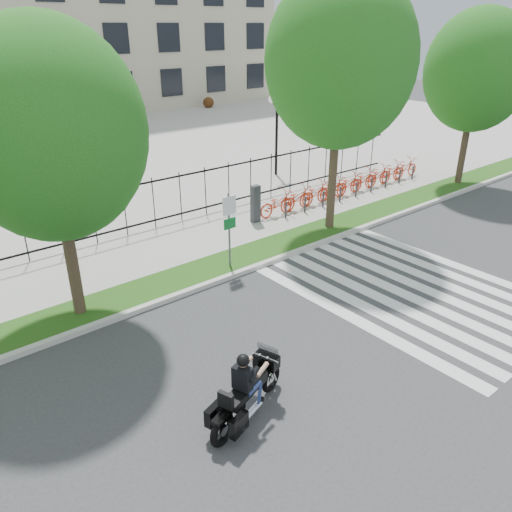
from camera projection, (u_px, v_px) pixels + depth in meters
ground at (296, 348)px, 12.52m from camera, size 120.00×120.00×0.00m
curb at (204, 286)px, 15.35m from camera, size 60.00×0.20×0.15m
grass_verge at (189, 276)px, 15.95m from camera, size 60.00×1.50×0.15m
sidewalk at (151, 251)px, 17.69m from camera, size 60.00×3.50×0.15m
plaza at (8, 159)px, 29.97m from camera, size 80.00×34.00×0.10m
crosswalk_stripes at (409, 289)px, 15.30m from camera, size 5.70×8.00×0.01m
iron_fence at (125, 210)px, 18.46m from camera, size 30.00×0.06×2.00m
lamp_post_right at (277, 115)px, 25.32m from camera, size 1.06×0.70×4.25m
street_tree_1 at (50, 132)px, 11.79m from camera, size 4.63×4.63×7.59m
street_tree_2 at (340, 61)px, 17.12m from camera, size 5.26×5.26×9.13m
street_tree_3 at (477, 71)px, 22.93m from camera, size 4.81×4.81×8.06m
bike_share_station at (347, 184)px, 23.14m from camera, size 11.13×0.87×1.50m
sign_pole_regulatory at (229, 221)px, 15.79m from camera, size 0.50×0.09×2.50m
motorcycle_rider at (247, 390)px, 10.12m from camera, size 2.42×1.18×1.93m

